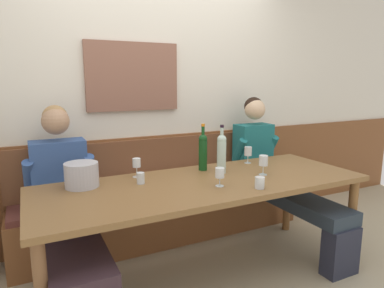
{
  "coord_description": "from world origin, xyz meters",
  "views": [
    {
      "loc": [
        -1.14,
        -1.98,
        1.48
      ],
      "look_at": [
        0.06,
        0.44,
        0.97
      ],
      "focal_mm": 31.64,
      "sensor_mm": 36.0,
      "label": 1
    }
  ],
  "objects": [
    {
      "name": "room_wall_back",
      "position": [
        -0.0,
        1.09,
        1.4
      ],
      "size": [
        6.8,
        0.12,
        2.8
      ],
      "color": "silver",
      "rests_on": "ground"
    },
    {
      "name": "dining_table",
      "position": [
        0.0,
        0.1,
        0.68
      ],
      "size": [
        2.41,
        0.88,
        0.76
      ],
      "color": "brown",
      "rests_on": "ground"
    },
    {
      "name": "wall_bench",
      "position": [
        0.0,
        0.83,
        0.28
      ],
      "size": [
        2.71,
        0.42,
        0.94
      ],
      "color": "brown",
      "rests_on": "ground"
    },
    {
      "name": "ground_plane",
      "position": [
        0.0,
        0.0,
        -0.01
      ],
      "size": [
        6.8,
        6.8,
        0.02
      ],
      "primitive_type": "cube",
      "color": "tan",
      "rests_on": "ground"
    },
    {
      "name": "wine_bottle_green_tall",
      "position": [
        0.13,
        0.38,
        0.92
      ],
      "size": [
        0.07,
        0.07,
        0.38
      ],
      "color": "#124319",
      "rests_on": "dining_table"
    },
    {
      "name": "person_left_seat",
      "position": [
        -0.93,
        0.45,
        0.63
      ],
      "size": [
        0.52,
        1.33,
        1.29
      ],
      "color": "#28332E",
      "rests_on": "ground"
    },
    {
      "name": "wine_glass_by_bottle",
      "position": [
        -0.41,
        0.42,
        0.86
      ],
      "size": [
        0.07,
        0.07,
        0.15
      ],
      "color": "silver",
      "rests_on": "dining_table"
    },
    {
      "name": "person_right_seat",
      "position": [
        0.95,
        0.45,
        0.64
      ],
      "size": [
        0.48,
        1.33,
        1.32
      ],
      "color": "#242737",
      "rests_on": "ground"
    },
    {
      "name": "wine_glass_center_rear",
      "position": [
        0.03,
        -0.05,
        0.85
      ],
      "size": [
        0.06,
        0.06,
        0.13
      ],
      "color": "silver",
      "rests_on": "dining_table"
    },
    {
      "name": "water_tumbler_left",
      "position": [
        0.25,
        -0.21,
        0.8
      ],
      "size": [
        0.07,
        0.07,
        0.08
      ],
      "primitive_type": "cylinder",
      "color": "silver",
      "rests_on": "dining_table"
    },
    {
      "name": "wine_glass_center_front",
      "position": [
        0.48,
        0.05,
        0.86
      ],
      "size": [
        0.07,
        0.07,
        0.15
      ],
      "color": "silver",
      "rests_on": "dining_table"
    },
    {
      "name": "water_tumbler_right",
      "position": [
        -0.44,
        0.25,
        0.8
      ],
      "size": [
        0.06,
        0.06,
        0.08
      ],
      "primitive_type": "cylinder",
      "color": "silver",
      "rests_on": "dining_table"
    },
    {
      "name": "ice_bucket",
      "position": [
        -0.82,
        0.36,
        0.84
      ],
      "size": [
        0.23,
        0.23,
        0.17
      ],
      "primitive_type": "cylinder",
      "color": "#B2B3BC",
      "rests_on": "dining_table"
    },
    {
      "name": "wine_bottle_amber_mid",
      "position": [
        0.22,
        0.24,
        0.92
      ],
      "size": [
        0.07,
        0.07,
        0.38
      ],
      "color": "#B1CDBE",
      "rests_on": "dining_table"
    },
    {
      "name": "wine_glass_right_end",
      "position": [
        0.6,
        0.41,
        0.86
      ],
      "size": [
        0.07,
        0.07,
        0.15
      ],
      "color": "silver",
      "rests_on": "dining_table"
    },
    {
      "name": "wood_wainscot_panel",
      "position": [
        0.0,
        1.04,
        0.48
      ],
      "size": [
        6.8,
        0.03,
        0.96
      ],
      "primitive_type": "cube",
      "color": "brown",
      "rests_on": "ground"
    }
  ]
}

